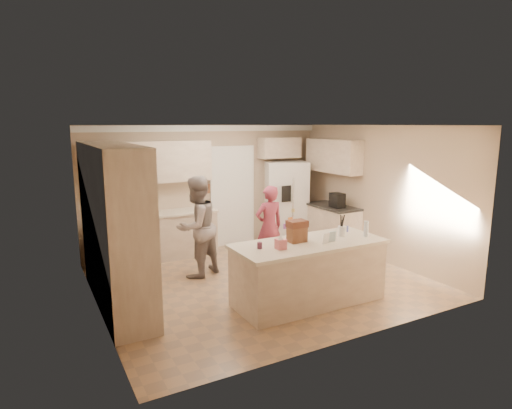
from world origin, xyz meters
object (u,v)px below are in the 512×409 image
teen_boy (197,227)px  utensil_crock (342,231)px  tissue_box (281,244)px  island_base (308,274)px  coffee_maker (337,200)px  refrigerator (286,202)px  dollhouse_body (297,234)px  teen_girl (269,227)px

teen_boy → utensil_crock: bearing=107.4°
tissue_box → teen_boy: (-0.50, 1.95, -0.12)m
island_base → tissue_box: bearing=-169.7°
island_base → teen_boy: (-1.05, 1.85, 0.44)m
coffee_maker → utensil_crock: (-1.40, -1.85, -0.07)m
refrigerator → coffee_maker: 1.28m
refrigerator → teen_boy: 2.85m
island_base → utensil_crock: size_ratio=14.67×
refrigerator → dollhouse_body: bearing=-100.3°
refrigerator → tissue_box: bearing=-104.1°
coffee_maker → utensil_crock: coffee_maker is taller
utensil_crock → teen_boy: teen_boy is taller
refrigerator → tissue_box: (-2.08, -3.16, 0.10)m
dollhouse_body → coffee_maker: bearing=39.3°
dollhouse_body → teen_girl: (0.45, 1.58, -0.27)m
dollhouse_body → island_base: bearing=-33.7°
dollhouse_body → utensil_crock: bearing=-3.6°
refrigerator → tissue_box: 3.78m
tissue_box → teen_boy: size_ratio=0.08×
teen_girl → teen_boy: bearing=-6.9°
utensil_crock → teen_girl: bearing=102.2°
dollhouse_body → teen_girl: 1.67m
refrigerator → coffee_maker: refrigerator is taller
teen_girl → island_base: bearing=80.0°
teen_girl → refrigerator: bearing=-131.7°
tissue_box → teen_girl: bearing=64.5°
refrigerator → utensil_crock: refrigerator is taller
refrigerator → teen_boy: refrigerator is taller
refrigerator → teen_boy: bearing=-135.5°
dollhouse_body → teen_boy: size_ratio=0.15×
teen_boy → refrigerator: bearing=179.3°
teen_boy → teen_girl: 1.36m
refrigerator → utensil_crock: size_ratio=12.00×
coffee_maker → refrigerator: bearing=114.1°
tissue_box → dollhouse_body: dollhouse_body is taller
teen_girl → utensil_crock: bearing=102.2°
tissue_box → refrigerator: bearing=56.6°
coffee_maker → teen_boy: (-3.10, -0.05, -0.19)m
refrigerator → teen_girl: refrigerator is taller
island_base → utensil_crock: (0.65, 0.05, 0.56)m
utensil_crock → tissue_box: 1.21m
teen_boy → coffee_maker: bearing=155.1°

